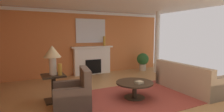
% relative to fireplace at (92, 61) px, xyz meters
% --- Properties ---
extents(ground_plane, '(8.80, 8.80, 0.00)m').
position_rel_fireplace_xyz_m(ground_plane, '(-0.19, -3.00, -0.57)').
color(ground_plane, tan).
extents(wall_fireplace, '(7.37, 0.12, 2.70)m').
position_rel_fireplace_xyz_m(wall_fireplace, '(-0.19, 0.21, 0.78)').
color(wall_fireplace, '#CC723D').
rests_on(wall_fireplace, ground_plane).
extents(crown_moulding, '(7.37, 0.08, 0.12)m').
position_rel_fireplace_xyz_m(crown_moulding, '(-0.19, 0.13, 2.05)').
color(crown_moulding, white).
extents(area_rug, '(3.54, 2.33, 0.01)m').
position_rel_fireplace_xyz_m(area_rug, '(-0.04, -3.28, -0.57)').
color(area_rug, '#993D33').
rests_on(area_rug, ground_plane).
extents(fireplace, '(1.80, 0.35, 1.21)m').
position_rel_fireplace_xyz_m(fireplace, '(0.00, 0.00, 0.00)').
color(fireplace, white).
rests_on(fireplace, ground_plane).
extents(mantel_mirror, '(1.32, 0.04, 1.01)m').
position_rel_fireplace_xyz_m(mantel_mirror, '(-0.00, 0.12, 1.29)').
color(mantel_mirror, silver).
extents(sofa, '(0.99, 2.14, 0.85)m').
position_rel_fireplace_xyz_m(sofa, '(1.82, -3.46, -0.27)').
color(sofa, tan).
rests_on(sofa, ground_plane).
extents(armchair_near_window, '(0.93, 0.93, 0.95)m').
position_rel_fireplace_xyz_m(armchair_near_window, '(-1.69, -3.23, -0.26)').
color(armchair_near_window, brown).
rests_on(armchair_near_window, ground_plane).
extents(coffee_table, '(1.00, 1.00, 0.45)m').
position_rel_fireplace_xyz_m(coffee_table, '(-0.04, -3.28, -0.24)').
color(coffee_table, '#2D2319').
rests_on(coffee_table, ground_plane).
extents(side_table, '(0.56, 0.56, 0.70)m').
position_rel_fireplace_xyz_m(side_table, '(-2.02, -2.52, -0.17)').
color(side_table, '#2D2319').
rests_on(side_table, ground_plane).
extents(table_lamp, '(0.44, 0.44, 0.75)m').
position_rel_fireplace_xyz_m(table_lamp, '(-2.02, -2.52, 0.65)').
color(table_lamp, beige).
rests_on(table_lamp, side_table).
extents(vase_on_side_table, '(0.10, 0.10, 0.29)m').
position_rel_fireplace_xyz_m(vase_on_side_table, '(-1.87, -2.64, 0.27)').
color(vase_on_side_table, '#B7892D').
rests_on(vase_on_side_table, side_table).
extents(vase_mantel_right, '(0.11, 0.11, 0.42)m').
position_rel_fireplace_xyz_m(vase_mantel_right, '(0.55, -0.05, 0.85)').
color(vase_mantel_right, '#B7892D').
rests_on(vase_mantel_right, fireplace).
extents(book_red_cover, '(0.20, 0.18, 0.06)m').
position_rel_fireplace_xyz_m(book_red_cover, '(-0.01, -3.44, -0.09)').
color(book_red_cover, tan).
rests_on(book_red_cover, coffee_table).
extents(potted_plant, '(0.56, 0.56, 0.83)m').
position_rel_fireplace_xyz_m(potted_plant, '(2.40, -0.38, -0.08)').
color(potted_plant, '#BCB29E').
rests_on(potted_plant, ground_plane).
extents(column_white, '(0.20, 0.20, 2.70)m').
position_rel_fireplace_xyz_m(column_white, '(2.68, -1.02, 0.78)').
color(column_white, white).
rests_on(column_white, ground_plane).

